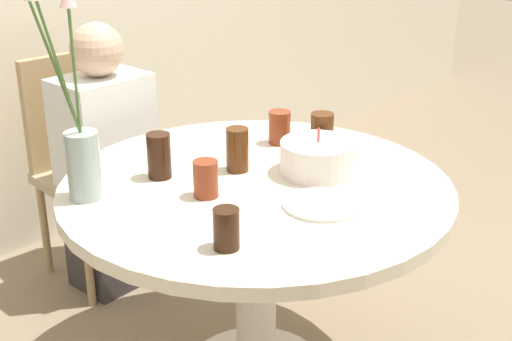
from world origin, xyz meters
name	(u,v)px	position (x,y,z in m)	size (l,w,h in m)	color
dining_table	(256,222)	(0.00, 0.00, 0.58)	(1.18, 1.18, 0.71)	beige
chair_far_back	(85,155)	(0.08, 1.00, 0.51)	(0.43, 0.43, 0.91)	tan
birthday_cake	(318,158)	(0.18, -0.09, 0.76)	(0.23, 0.23, 0.15)	white
flower_vase	(73,123)	(-0.43, 0.28, 0.94)	(0.23, 0.13, 0.75)	#9EB2AD
side_plate	(321,205)	(0.00, -0.24, 0.71)	(0.22, 0.22, 0.01)	silver
drink_glass_0	(206,179)	(-0.17, 0.04, 0.76)	(0.07, 0.07, 0.11)	maroon
drink_glass_1	(159,156)	(-0.16, 0.25, 0.78)	(0.07, 0.07, 0.14)	#33190C
drink_glass_2	(322,133)	(0.33, 0.01, 0.78)	(0.08, 0.08, 0.14)	#51280F
drink_glass_3	(226,229)	(-0.35, -0.21, 0.76)	(0.07, 0.07, 0.11)	#33190C
drink_glass_4	(280,127)	(0.31, 0.17, 0.77)	(0.08, 0.08, 0.11)	maroon
drink_glass_5	(237,150)	(0.03, 0.11, 0.78)	(0.07, 0.07, 0.14)	#51280F
person_guest	(107,168)	(0.07, 0.84, 0.50)	(0.34, 0.24, 1.07)	#383333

